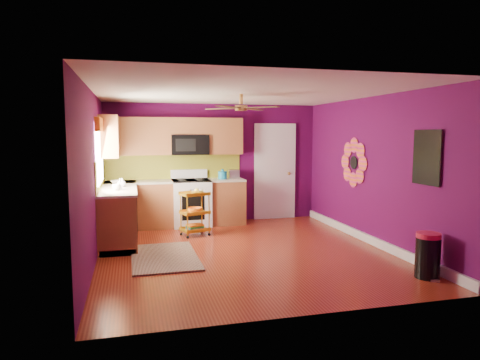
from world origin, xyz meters
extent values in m
plane|color=maroon|center=(0.00, 0.00, 0.00)|extent=(5.00, 5.00, 0.00)
cube|color=#4E0842|center=(0.00, 2.50, 1.25)|extent=(4.50, 0.04, 2.50)
cube|color=#4E0842|center=(0.00, -2.50, 1.25)|extent=(4.50, 0.04, 2.50)
cube|color=#4E0842|center=(-2.25, 0.00, 1.25)|extent=(0.04, 5.00, 2.50)
cube|color=#4E0842|center=(2.25, 0.00, 1.25)|extent=(0.04, 5.00, 2.50)
cube|color=silver|center=(0.00, 0.00, 2.50)|extent=(4.50, 5.00, 0.04)
cube|color=white|center=(2.22, 0.00, 0.07)|extent=(0.05, 4.90, 0.14)
cube|color=brown|center=(-1.95, 1.35, 0.45)|extent=(0.60, 2.30, 0.90)
cube|color=brown|center=(-0.85, 2.20, 0.45)|extent=(2.80, 0.60, 0.90)
cube|color=beige|center=(-1.95, 1.35, 0.92)|extent=(0.63, 2.30, 0.04)
cube|color=beige|center=(-0.85, 2.20, 0.92)|extent=(2.80, 0.63, 0.04)
cube|color=black|center=(-1.95, 1.35, 0.05)|extent=(0.54, 2.30, 0.10)
cube|color=black|center=(-0.85, 2.20, 0.05)|extent=(2.80, 0.54, 0.10)
cube|color=white|center=(-0.55, 2.17, 0.46)|extent=(0.76, 0.66, 0.92)
cube|color=black|center=(-0.55, 2.17, 0.93)|extent=(0.76, 0.62, 0.03)
cube|color=white|center=(-0.55, 2.45, 1.04)|extent=(0.76, 0.06, 0.18)
cube|color=black|center=(-0.55, 1.84, 0.45)|extent=(0.45, 0.02, 0.55)
cube|color=brown|center=(-1.59, 2.33, 1.83)|extent=(1.32, 0.33, 0.75)
cube|color=brown|center=(0.19, 2.33, 1.83)|extent=(0.72, 0.33, 0.75)
cube|color=brown|center=(-0.55, 2.33, 2.03)|extent=(0.76, 0.33, 0.34)
cube|color=brown|center=(-2.08, 1.85, 1.83)|extent=(0.33, 1.30, 0.75)
cube|color=black|center=(-0.55, 2.30, 1.65)|extent=(0.76, 0.38, 0.40)
cube|color=olive|center=(-0.85, 2.49, 1.20)|extent=(2.80, 0.01, 0.51)
cube|color=olive|center=(-2.24, 1.35, 1.20)|extent=(0.01, 2.30, 0.51)
cube|color=white|center=(-2.23, 1.05, 1.55)|extent=(0.03, 1.20, 1.00)
cube|color=orange|center=(-2.20, 1.05, 2.02)|extent=(0.08, 1.35, 0.22)
cube|color=white|center=(1.35, 2.48, 1.02)|extent=(0.85, 0.04, 2.05)
cube|color=white|center=(1.35, 2.46, 1.02)|extent=(0.95, 0.02, 2.15)
sphere|color=#BF8C3F|center=(1.67, 2.42, 1.00)|extent=(0.07, 0.07, 0.07)
cylinder|color=black|center=(2.23, 0.60, 1.35)|extent=(0.01, 0.24, 0.24)
cube|color=teal|center=(2.23, -1.40, 1.55)|extent=(0.03, 0.52, 0.72)
cube|color=black|center=(2.21, -1.40, 1.55)|extent=(0.01, 0.56, 0.76)
cylinder|color=#BF8C3F|center=(0.00, 0.20, 2.42)|extent=(0.06, 0.06, 0.16)
cylinder|color=#BF8C3F|center=(0.00, 0.20, 2.28)|extent=(0.20, 0.20, 0.08)
cube|color=#4C2D19|center=(0.27, 0.47, 2.28)|extent=(0.47, 0.47, 0.01)
cube|color=#4C2D19|center=(-0.27, 0.47, 2.28)|extent=(0.47, 0.47, 0.01)
cube|color=#4C2D19|center=(-0.27, -0.07, 2.28)|extent=(0.47, 0.47, 0.01)
cube|color=#4C2D19|center=(0.27, -0.07, 2.28)|extent=(0.47, 0.47, 0.01)
cube|color=black|center=(-1.26, -0.03, 0.01)|extent=(0.99, 1.60, 0.02)
cylinder|color=gold|center=(-0.77, 1.07, 0.41)|extent=(0.02, 0.02, 0.75)
cylinder|color=gold|center=(-0.35, 1.20, 0.41)|extent=(0.02, 0.02, 0.75)
cylinder|color=gold|center=(-0.85, 1.36, 0.41)|extent=(0.02, 0.02, 0.75)
cylinder|color=gold|center=(-0.44, 1.48, 0.41)|extent=(0.02, 0.02, 0.75)
sphere|color=black|center=(-0.77, 1.07, 0.03)|extent=(0.05, 0.05, 0.05)
sphere|color=black|center=(-0.35, 1.20, 0.03)|extent=(0.05, 0.05, 0.05)
sphere|color=black|center=(-0.85, 1.36, 0.03)|extent=(0.05, 0.05, 0.05)
sphere|color=black|center=(-0.44, 1.48, 0.03)|extent=(0.05, 0.05, 0.05)
cube|color=gold|center=(-0.60, 1.28, 0.77)|extent=(0.57, 0.48, 0.03)
cube|color=gold|center=(-0.60, 1.28, 0.42)|extent=(0.57, 0.48, 0.03)
cube|color=gold|center=(-0.60, 1.28, 0.11)|extent=(0.57, 0.48, 0.03)
imported|color=beige|center=(-0.56, 1.29, 0.81)|extent=(0.33, 0.33, 0.07)
sphere|color=yellow|center=(-0.56, 1.29, 0.84)|extent=(0.09, 0.09, 0.09)
imported|color=orange|center=(-0.60, 1.28, 0.48)|extent=(0.34, 0.34, 0.09)
cube|color=navy|center=(-0.60, 1.28, 0.14)|extent=(0.33, 0.29, 0.04)
cube|color=#267233|center=(-0.60, 1.28, 0.17)|extent=(0.33, 0.29, 0.03)
cube|color=orange|center=(-0.60, 1.28, 0.20)|extent=(0.33, 0.29, 0.03)
cylinder|color=black|center=(1.99, -1.80, 0.27)|extent=(0.41, 0.41, 0.53)
cylinder|color=#BE1B3A|center=(1.99, -1.80, 0.56)|extent=(0.31, 0.31, 0.06)
cube|color=beige|center=(1.99, -1.95, 0.01)|extent=(0.12, 0.09, 0.03)
cylinder|color=#15769E|center=(0.11, 2.19, 1.02)|extent=(0.18, 0.18, 0.16)
sphere|color=#15769E|center=(0.11, 2.19, 1.12)|extent=(0.06, 0.06, 0.06)
cube|color=beige|center=(0.37, 2.28, 1.03)|extent=(0.22, 0.15, 0.18)
imported|color=#EA3F72|center=(-1.91, 0.92, 1.04)|extent=(0.09, 0.09, 0.20)
imported|color=white|center=(-1.88, 1.32, 1.02)|extent=(0.12, 0.12, 0.16)
imported|color=white|center=(-1.98, 1.89, 0.97)|extent=(0.25, 0.25, 0.06)
imported|color=white|center=(-1.96, 0.88, 0.99)|extent=(0.13, 0.13, 0.10)
camera|label=1|loc=(-1.71, -6.44, 1.87)|focal=32.00mm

